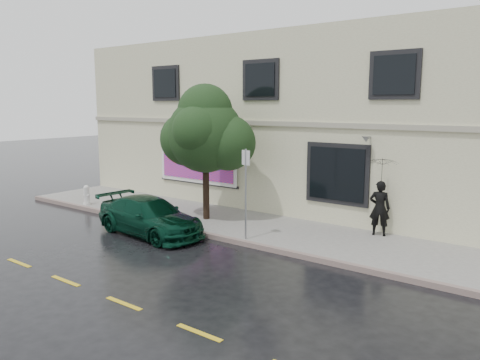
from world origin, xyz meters
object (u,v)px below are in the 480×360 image
Objects in this scene: street_tree at (205,135)px; fire_hydrant at (87,195)px; pedestrian at (380,208)px; car at (150,216)px.

street_tree is 5.41× the size of fire_hydrant.
pedestrian reaches higher than fire_hydrant.
street_tree is at bearing 0.39° from pedestrian.
car is 0.95× the size of street_tree.
street_tree reaches higher than pedestrian.
street_tree is (0.47, 2.33, 2.60)m from car.
pedestrian is 0.40× the size of street_tree.
fire_hydrant is at bearing -168.38° from street_tree.
car is 5.26m from fire_hydrant.
fire_hydrant is (-11.47, -2.80, -0.49)m from pedestrian.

